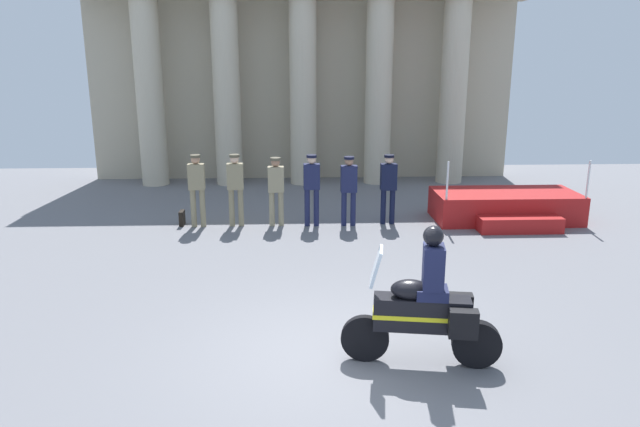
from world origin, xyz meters
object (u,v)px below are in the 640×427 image
Objects in this scene: officer_in_row_2 at (276,186)px; officer_in_row_5 at (388,184)px; motorcycle_with_rider at (427,308)px; briefcase_on_ground at (182,218)px; officer_in_row_3 at (312,184)px; officer_in_row_1 at (235,184)px; officer_in_row_4 at (349,185)px; reviewing_stand at (506,207)px; officer_in_row_0 at (197,185)px.

officer_in_row_5 is at bearing 179.07° from officer_in_row_2.
briefcase_on_ground is at bearing -47.97° from motorcycle_with_rider.
officer_in_row_3 is (0.85, -0.04, 0.04)m from officer_in_row_2.
briefcase_on_ground is at bearing -5.21° from officer_in_row_2.
officer_in_row_1 is 1.03× the size of officer_in_row_4.
officer_in_row_2 is at bearing -63.21° from motorcycle_with_rider.
officer_in_row_1 reaches higher than reviewing_stand.
motorcycle_with_rider reaches higher than reviewing_stand.
briefcase_on_ground is (-0.42, 0.13, -0.85)m from officer_in_row_0.
officer_in_row_3 is at bearing -69.93° from motorcycle_with_rider.
officer_in_row_0 reaches higher than reviewing_stand.
briefcase_on_ground is at bearing -19.90° from officer_in_row_0.
officer_in_row_3 is (1.81, -0.06, -0.01)m from officer_in_row_1.
briefcase_on_ground is (-4.98, 0.07, -0.82)m from officer_in_row_5.
officer_in_row_3 is at bearing 176.02° from officer_in_row_1.
officer_in_row_1 is at bearing -1.54° from officer_in_row_5.
motorcycle_with_rider is at bearing -116.93° from reviewing_stand.
officer_in_row_4 is at bearing 176.32° from officer_in_row_1.
officer_in_row_2 is 0.96× the size of officer_in_row_3.
officer_in_row_0 is 1.05× the size of officer_in_row_2.
officer_in_row_1 is 2.69m from officer_in_row_4.
briefcase_on_ground is (-2.28, 0.12, -0.80)m from officer_in_row_2.
motorcycle_with_rider is (4.03, -6.67, -0.23)m from officer_in_row_0.
officer_in_row_5 is (0.96, 0.11, 0.01)m from officer_in_row_4.
officer_in_row_1 is 1.01× the size of officer_in_row_3.
reviewing_stand is 3.05m from officer_in_row_5.
officer_in_row_4 is 4.10m from briefcase_on_ground.
officer_in_row_4 is at bearing -2.52° from briefcase_on_ground.
officer_in_row_0 reaches higher than briefcase_on_ground.
officer_in_row_4 is 0.99× the size of officer_in_row_5.
officer_in_row_2 is at bearing -3.93° from officer_in_row_4.
officer_in_row_4 is 0.81× the size of motorcycle_with_rider.
officer_in_row_0 is at bearing -1.77° from officer_in_row_2.
officer_in_row_5 is 5.05m from briefcase_on_ground.
officer_in_row_1 reaches higher than officer_in_row_4.
motorcycle_with_rider is at bearing 91.60° from officer_in_row_4.
motorcycle_with_rider is (1.32, -6.64, -0.23)m from officer_in_row_3.
officer_in_row_5 is at bearing 178.46° from officer_in_row_1.
officer_in_row_3 is at bearing 177.28° from officer_in_row_0.
officer_in_row_3 is 0.83× the size of motorcycle_with_rider.
officer_in_row_5 is 0.82× the size of motorcycle_with_rider.
officer_in_row_3 is 1.03× the size of officer_in_row_4.
officer_in_row_4 is (-3.94, -0.27, 0.65)m from reviewing_stand.
motorcycle_with_rider reaches higher than officer_in_row_5.
reviewing_stand is at bearing 179.57° from officer_in_row_0.
officer_in_row_0 is 1.03× the size of officer_in_row_4.
reviewing_stand is 5.70m from officer_in_row_2.
officer_in_row_2 is at bearing 178.23° from officer_in_row_0.
officer_in_row_5 is 4.72× the size of briefcase_on_ground.
officer_in_row_2 is (0.96, -0.02, -0.05)m from officer_in_row_1.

